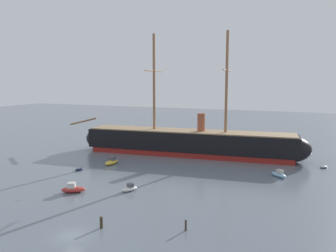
% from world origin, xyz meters
% --- Properties ---
extents(ground_plane, '(400.00, 400.00, 0.00)m').
position_xyz_m(ground_plane, '(0.00, 0.00, 0.00)').
color(ground_plane, slate).
extents(tall_ship, '(68.28, 15.62, 32.86)m').
position_xyz_m(tall_ship, '(-2.32, 51.52, 3.52)').
color(tall_ship, maroon).
rests_on(tall_ship, ground).
extents(motorboat_foreground_left, '(4.69, 3.66, 1.83)m').
position_xyz_m(motorboat_foreground_left, '(-11.12, 13.93, 0.64)').
color(motorboat_foreground_left, '#B22D28').
rests_on(motorboat_foreground_left, ground).
extents(motorboat_near_centre, '(2.76, 3.61, 1.40)m').
position_xyz_m(motorboat_near_centre, '(-2.08, 18.69, 0.49)').
color(motorboat_near_centre, silver).
rests_on(motorboat_near_centre, ground).
extents(dinghy_mid_left, '(1.43, 2.22, 0.48)m').
position_xyz_m(dinghy_mid_left, '(-19.84, 26.70, 0.24)').
color(dinghy_mid_left, '#1E284C').
rests_on(dinghy_mid_left, ground).
extents(motorboat_alongside_bow, '(2.17, 4.59, 1.88)m').
position_xyz_m(motorboat_alongside_bow, '(-15.97, 34.26, 0.66)').
color(motorboat_alongside_bow, gold).
rests_on(motorboat_alongside_bow, ground).
extents(motorboat_alongside_stern, '(3.99, 3.81, 1.64)m').
position_xyz_m(motorboat_alongside_stern, '(22.42, 39.05, 0.58)').
color(motorboat_alongside_stern, '#7FB2D6').
rests_on(motorboat_alongside_stern, ground).
extents(dinghy_far_right, '(2.22, 2.14, 0.51)m').
position_xyz_m(dinghy_far_right, '(31.36, 50.81, 0.26)').
color(dinghy_far_right, gray).
rests_on(dinghy_far_right, ground).
extents(dinghy_distant_centre, '(2.79, 2.76, 0.65)m').
position_xyz_m(dinghy_distant_centre, '(3.03, 64.03, 0.33)').
color(dinghy_distant_centre, gray).
rests_on(dinghy_distant_centre, ground).
extents(mooring_piling_nearest, '(0.42, 0.42, 1.59)m').
position_xyz_m(mooring_piling_nearest, '(2.18, 3.49, 0.79)').
color(mooring_piling_nearest, '#382B1E').
rests_on(mooring_piling_nearest, ground).
extents(mooring_piling_left_pair, '(0.27, 0.27, 1.50)m').
position_xyz_m(mooring_piling_left_pair, '(13.15, 7.32, 0.75)').
color(mooring_piling_left_pair, '#382B1E').
rests_on(mooring_piling_left_pair, ground).
extents(seagull_in_flight, '(1.14, 0.45, 0.13)m').
position_xyz_m(seagull_in_flight, '(-9.17, 33.17, 10.20)').
color(seagull_in_flight, silver).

